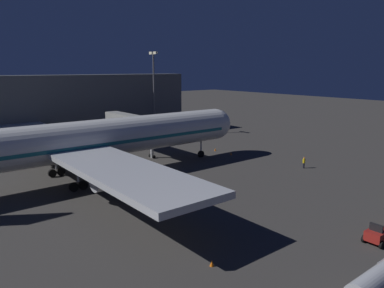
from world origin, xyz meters
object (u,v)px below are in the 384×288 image
(traffic_cone_nose_port, at_px, (231,153))
(traffic_cone_nose_starboard, at_px, (215,150))
(fuel_tanker, at_px, (380,288))
(ground_crew_near_nose_gear, at_px, (304,162))
(jet_bridge, at_px, (137,123))
(airliner_at_gate, at_px, (66,144))
(baggage_tug_lead, at_px, (377,235))
(apron_floodlight_mast, at_px, (154,88))
(traffic_cone_wingtip_svc_side, at_px, (212,263))

(traffic_cone_nose_port, distance_m, traffic_cone_nose_starboard, 4.40)
(traffic_cone_nose_port, bearing_deg, fuel_tanker, 147.73)
(traffic_cone_nose_port, bearing_deg, ground_crew_near_nose_gear, -169.41)
(jet_bridge, xyz_separation_m, traffic_cone_nose_port, (-12.31, -12.75, -5.48))
(jet_bridge, bearing_deg, airliner_at_gate, 120.29)
(jet_bridge, bearing_deg, traffic_cone_nose_starboard, -121.82)
(baggage_tug_lead, relative_size, traffic_cone_nose_port, 4.12)
(apron_floodlight_mast, bearing_deg, traffic_cone_wingtip_svc_side, 151.11)
(airliner_at_gate, height_order, fuel_tanker, airliner_at_gate)
(fuel_tanker, bearing_deg, ground_crew_near_nose_gear, -47.72)
(apron_floodlight_mast, distance_m, baggage_tug_lead, 64.36)
(airliner_at_gate, xyz_separation_m, ground_crew_near_nose_gear, (-16.21, -32.67, -4.61))
(traffic_cone_nose_port, height_order, traffic_cone_nose_starboard, same)
(ground_crew_near_nose_gear, relative_size, traffic_cone_nose_starboard, 3.36)
(baggage_tug_lead, bearing_deg, traffic_cone_nose_starboard, -20.86)
(apron_floodlight_mast, relative_size, traffic_cone_nose_starboard, 35.82)
(baggage_tug_lead, distance_m, traffic_cone_wingtip_svc_side, 16.03)
(airliner_at_gate, distance_m, baggage_tug_lead, 39.51)
(fuel_tanker, height_order, traffic_cone_wingtip_svc_side, fuel_tanker)
(apron_floodlight_mast, height_order, traffic_cone_wingtip_svc_side, apron_floodlight_mast)
(airliner_at_gate, height_order, traffic_cone_nose_port, airliner_at_gate)
(baggage_tug_lead, distance_m, traffic_cone_nose_starboard, 40.90)
(traffic_cone_wingtip_svc_side, bearing_deg, fuel_tanker, -156.20)
(baggage_tug_lead, xyz_separation_m, traffic_cone_wingtip_svc_side, (6.48, 14.65, -0.50))
(traffic_cone_nose_starboard, bearing_deg, traffic_cone_wingtip_svc_side, 137.37)
(apron_floodlight_mast, height_order, fuel_tanker, apron_floodlight_mast)
(fuel_tanker, distance_m, baggage_tug_lead, 10.83)
(traffic_cone_wingtip_svc_side, bearing_deg, apron_floodlight_mast, -28.89)
(fuel_tanker, bearing_deg, apron_floodlight_mast, -21.04)
(baggage_tug_lead, bearing_deg, traffic_cone_nose_port, -23.30)
(fuel_tanker, xyz_separation_m, baggage_tug_lead, (4.66, -9.74, -0.87))
(ground_crew_near_nose_gear, distance_m, traffic_cone_nose_port, 14.27)
(jet_bridge, distance_m, baggage_tug_lead, 46.43)
(airliner_at_gate, distance_m, fuel_tanker, 41.28)
(traffic_cone_nose_starboard, height_order, traffic_cone_wingtip_svc_side, same)
(airliner_at_gate, bearing_deg, baggage_tug_lead, -156.73)
(baggage_tug_lead, distance_m, traffic_cone_nose_port, 36.82)
(fuel_tanker, relative_size, traffic_cone_nose_port, 12.32)
(fuel_tanker, xyz_separation_m, traffic_cone_wingtip_svc_side, (11.14, 4.92, -1.37))
(jet_bridge, relative_size, traffic_cone_nose_port, 33.41)
(apron_floodlight_mast, xyz_separation_m, ground_crew_near_nose_gear, (-41.71, -1.46, -10.30))
(airliner_at_gate, relative_size, fuel_tanker, 9.23)
(traffic_cone_wingtip_svc_side, bearing_deg, ground_crew_near_nose_gear, -67.28)
(fuel_tanker, distance_m, traffic_cone_nose_port, 45.53)
(fuel_tanker, height_order, traffic_cone_nose_starboard, fuel_tanker)
(airliner_at_gate, height_order, ground_crew_near_nose_gear, airliner_at_gate)
(ground_crew_near_nose_gear, height_order, traffic_cone_nose_starboard, ground_crew_near_nose_gear)
(baggage_tug_lead, bearing_deg, traffic_cone_wingtip_svc_side, 66.14)
(jet_bridge, height_order, traffic_cone_nose_port, jet_bridge)
(traffic_cone_nose_port, xyz_separation_m, traffic_cone_nose_starboard, (4.40, 0.00, 0.00))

